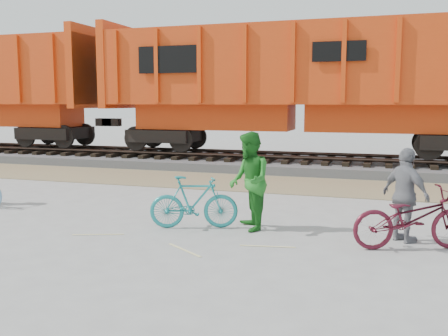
{
  "coord_description": "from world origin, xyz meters",
  "views": [
    {
      "loc": [
        3.72,
        -8.24,
        2.31
      ],
      "look_at": [
        0.59,
        1.5,
        0.96
      ],
      "focal_mm": 40.0,
      "sensor_mm": 36.0,
      "label": 1
    }
  ],
  "objects_px": {
    "person_woman": "(406,195)",
    "person_man": "(249,181)",
    "hopper_car_center": "(300,82)",
    "bicycle_maroon": "(412,218)",
    "bicycle_teal": "(194,202)"
  },
  "relations": [
    {
      "from": "hopper_car_center",
      "to": "bicycle_maroon",
      "type": "distance_m",
      "value": 9.92
    },
    {
      "from": "bicycle_maroon",
      "to": "person_woman",
      "type": "xyz_separation_m",
      "value": [
        -0.1,
        0.4,
        0.29
      ]
    },
    {
      "from": "person_man",
      "to": "bicycle_teal",
      "type": "bearing_deg",
      "value": -105.26
    },
    {
      "from": "bicycle_teal",
      "to": "person_man",
      "type": "bearing_deg",
      "value": -97.74
    },
    {
      "from": "bicycle_maroon",
      "to": "person_woman",
      "type": "distance_m",
      "value": 0.5
    },
    {
      "from": "bicycle_maroon",
      "to": "bicycle_teal",
      "type": "bearing_deg",
      "value": 66.08
    },
    {
      "from": "hopper_car_center",
      "to": "bicycle_maroon",
      "type": "height_order",
      "value": "hopper_car_center"
    },
    {
      "from": "bicycle_maroon",
      "to": "person_woman",
      "type": "height_order",
      "value": "person_woman"
    },
    {
      "from": "bicycle_maroon",
      "to": "person_woman",
      "type": "bearing_deg",
      "value": -7.05
    },
    {
      "from": "hopper_car_center",
      "to": "person_woman",
      "type": "bearing_deg",
      "value": -69.77
    },
    {
      "from": "hopper_car_center",
      "to": "bicycle_teal",
      "type": "distance_m",
      "value": 9.2
    },
    {
      "from": "person_woman",
      "to": "person_man",
      "type": "bearing_deg",
      "value": 44.06
    },
    {
      "from": "bicycle_teal",
      "to": "hopper_car_center",
      "type": "bearing_deg",
      "value": -22.23
    },
    {
      "from": "bicycle_teal",
      "to": "bicycle_maroon",
      "type": "relative_size",
      "value": 0.85
    },
    {
      "from": "hopper_car_center",
      "to": "bicycle_maroon",
      "type": "bearing_deg",
      "value": -70.03
    }
  ]
}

